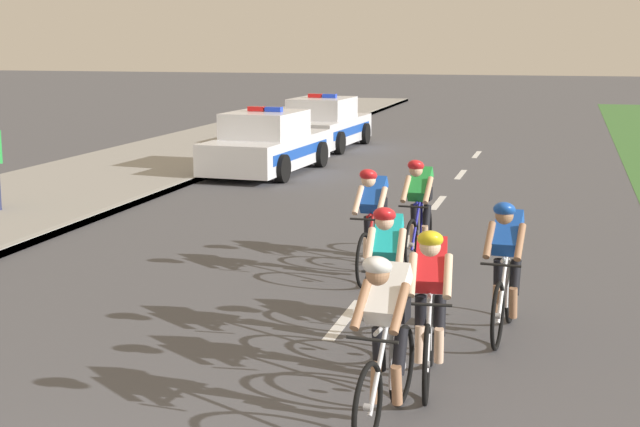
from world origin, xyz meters
The scene contains 11 objects.
sidewalk_slab centered at (-7.88, 14.00, 0.06)m, with size 4.57×60.00×0.12m, color gray.
kerb_edge centered at (-5.67, 14.00, 0.07)m, with size 0.16×60.00×0.13m, color #9E9E99.
lane_markings_centre centered at (0.00, 10.04, 0.00)m, with size 0.14×25.60×0.01m.
cyclist_lead centered at (1.02, 3.17, 0.79)m, with size 0.45×1.72×1.56m.
cyclist_second centered at (1.22, 4.25, 0.79)m, with size 0.45×1.72×1.56m.
cyclist_third centered at (0.62, 5.28, 0.79)m, with size 0.43×1.72×1.56m.
cyclist_fourth centered at (1.81, 5.89, 0.79)m, with size 0.44×1.72×1.56m.
cyclist_fifth centered at (-0.07, 7.94, 0.79)m, with size 0.42×1.72×1.56m.
cyclist_sixth centered at (0.38, 9.01, 0.79)m, with size 0.43×1.72×1.56m.
police_car_nearest centered at (-4.54, 17.14, 0.68)m, with size 2.21×4.50×1.59m.
police_car_second centered at (-4.54, 22.51, 0.68)m, with size 2.18×4.49×1.59m.
Camera 1 is at (2.35, -4.01, 3.18)m, focal length 52.31 mm.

